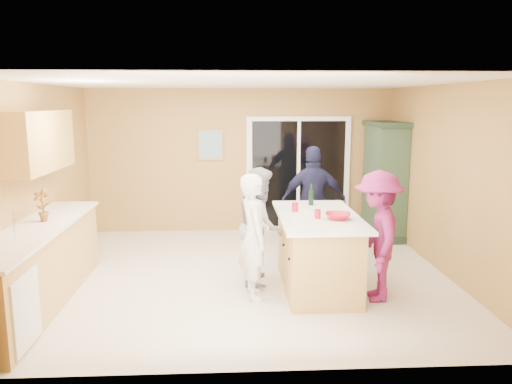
{
  "coord_description": "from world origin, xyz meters",
  "views": [
    {
      "loc": [
        -0.19,
        -6.56,
        2.35
      ],
      "look_at": [
        0.15,
        0.1,
        1.15
      ],
      "focal_mm": 35.0,
      "sensor_mm": 36.0,
      "label": 1
    }
  ],
  "objects_px": {
    "green_hutch": "(384,182)",
    "woman_grey": "(260,225)",
    "kitchen_island": "(317,254)",
    "woman_magenta": "(378,236)",
    "woman_navy": "(314,202)",
    "woman_white": "(254,236)"
  },
  "relations": [
    {
      "from": "green_hutch",
      "to": "woman_grey",
      "type": "relative_size",
      "value": 1.33
    },
    {
      "from": "kitchen_island",
      "to": "woman_magenta",
      "type": "bearing_deg",
      "value": -31.34
    },
    {
      "from": "woman_grey",
      "to": "woman_magenta",
      "type": "bearing_deg",
      "value": -111.97
    },
    {
      "from": "woman_navy",
      "to": "woman_white",
      "type": "bearing_deg",
      "value": 59.74
    },
    {
      "from": "green_hutch",
      "to": "woman_magenta",
      "type": "height_order",
      "value": "green_hutch"
    },
    {
      "from": "woman_grey",
      "to": "woman_magenta",
      "type": "height_order",
      "value": "woman_magenta"
    },
    {
      "from": "woman_white",
      "to": "woman_magenta",
      "type": "xyz_separation_m",
      "value": [
        1.47,
        -0.14,
        0.02
      ]
    },
    {
      "from": "woman_grey",
      "to": "woman_magenta",
      "type": "relative_size",
      "value": 0.97
    },
    {
      "from": "woman_grey",
      "to": "woman_navy",
      "type": "distance_m",
      "value": 1.41
    },
    {
      "from": "green_hutch",
      "to": "woman_navy",
      "type": "xyz_separation_m",
      "value": [
        -1.42,
        -1.03,
        -0.14
      ]
    },
    {
      "from": "kitchen_island",
      "to": "woman_grey",
      "type": "relative_size",
      "value": 1.2
    },
    {
      "from": "green_hutch",
      "to": "woman_navy",
      "type": "distance_m",
      "value": 1.76
    },
    {
      "from": "green_hutch",
      "to": "woman_grey",
      "type": "xyz_separation_m",
      "value": [
        -2.3,
        -2.12,
        -0.22
      ]
    },
    {
      "from": "woman_navy",
      "to": "woman_grey",
      "type": "bearing_deg",
      "value": 52.06
    },
    {
      "from": "woman_magenta",
      "to": "green_hutch",
      "type": "bearing_deg",
      "value": 170.37
    },
    {
      "from": "woman_white",
      "to": "woman_magenta",
      "type": "height_order",
      "value": "woman_magenta"
    },
    {
      "from": "kitchen_island",
      "to": "woman_magenta",
      "type": "distance_m",
      "value": 0.83
    },
    {
      "from": "kitchen_island",
      "to": "woman_navy",
      "type": "xyz_separation_m",
      "value": [
        0.17,
        1.37,
        0.4
      ]
    },
    {
      "from": "woman_grey",
      "to": "woman_navy",
      "type": "height_order",
      "value": "woman_navy"
    },
    {
      "from": "woman_grey",
      "to": "woman_navy",
      "type": "relative_size",
      "value": 0.9
    },
    {
      "from": "green_hutch",
      "to": "woman_white",
      "type": "relative_size",
      "value": 1.33
    },
    {
      "from": "woman_grey",
      "to": "kitchen_island",
      "type": "bearing_deg",
      "value": -107.24
    }
  ]
}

